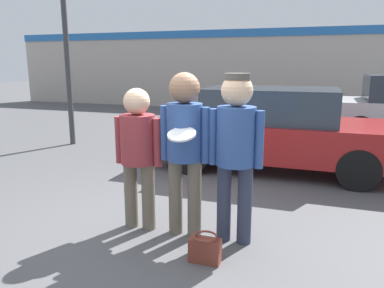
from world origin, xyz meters
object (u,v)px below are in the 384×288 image
Objects in this scene: handbag at (205,249)px; person_right at (236,142)px; parked_car_near at (274,129)px; person_left at (138,147)px; person_middle_with_frisbee at (185,139)px.

person_right is at bearing 72.26° from handbag.
parked_car_near is 3.55m from handbag.
person_right is 3.01m from parked_car_near.
person_right reaches higher than handbag.
person_left is 5.33× the size of handbag.
person_middle_with_frisbee is (0.55, 0.00, 0.12)m from person_left.
person_right is 5.88× the size of handbag.
person_middle_with_frisbee is at bearing 0.36° from person_left.
parked_car_near is (1.14, 3.00, -0.23)m from person_left.
parked_car_near is 14.15× the size of handbag.
person_right is at bearing -90.80° from parked_car_near.
person_left is 3.22m from parked_car_near.
person_middle_with_frisbee reaches higher than person_right.
person_right reaches higher than parked_car_near.
person_middle_with_frisbee reaches higher than person_left.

